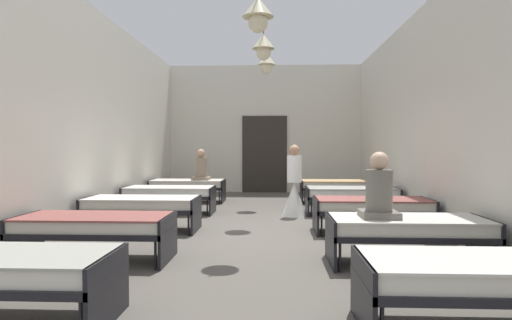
{
  "coord_description": "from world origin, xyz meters",
  "views": [
    {
      "loc": [
        0.32,
        -7.11,
        1.43
      ],
      "look_at": [
        0.0,
        0.14,
        1.21
      ],
      "focal_mm": 29.83,
      "sensor_mm": 36.0,
      "label": 1
    }
  ],
  "objects_px": {
    "bed_right_row_3": "(351,194)",
    "bed_right_row_4": "(338,186)",
    "nurse_near_aisle": "(294,190)",
    "bed_right_row_1": "(408,229)",
    "bed_left_row_1": "(95,226)",
    "patient_seated_secondary": "(379,193)",
    "bed_left_row_3": "(170,193)",
    "bed_left_row_4": "(188,185)",
    "bed_left_row_2": "(142,205)",
    "bed_right_row_2": "(372,207)",
    "patient_seated_primary": "(201,169)",
    "bed_right_row_0": "(485,276)"
  },
  "relations": [
    {
      "from": "bed_right_row_3",
      "to": "bed_right_row_4",
      "type": "bearing_deg",
      "value": 90.0
    },
    {
      "from": "nurse_near_aisle",
      "to": "bed_right_row_1",
      "type": "bearing_deg",
      "value": 108.77
    },
    {
      "from": "bed_left_row_1",
      "to": "bed_right_row_1",
      "type": "xyz_separation_m",
      "value": [
        3.87,
        0.0,
        0.0
      ]
    },
    {
      "from": "bed_left_row_1",
      "to": "bed_right_row_4",
      "type": "height_order",
      "value": "same"
    },
    {
      "from": "patient_seated_secondary",
      "to": "bed_right_row_4",
      "type": "bearing_deg",
      "value": 86.49
    },
    {
      "from": "bed_left_row_3",
      "to": "bed_left_row_4",
      "type": "distance_m",
      "value": 1.9
    },
    {
      "from": "bed_left_row_2",
      "to": "nurse_near_aisle",
      "type": "bearing_deg",
      "value": 32.22
    },
    {
      "from": "bed_left_row_4",
      "to": "bed_right_row_4",
      "type": "distance_m",
      "value": 3.87
    },
    {
      "from": "bed_left_row_3",
      "to": "nurse_near_aisle",
      "type": "xyz_separation_m",
      "value": [
        2.66,
        -0.22,
        0.09
      ]
    },
    {
      "from": "bed_right_row_2",
      "to": "bed_right_row_4",
      "type": "relative_size",
      "value": 1.0
    },
    {
      "from": "bed_right_row_4",
      "to": "bed_right_row_1",
      "type": "bearing_deg",
      "value": -90.0
    },
    {
      "from": "bed_left_row_1",
      "to": "nurse_near_aisle",
      "type": "xyz_separation_m",
      "value": [
        2.66,
        3.58,
        0.09
      ]
    },
    {
      "from": "bed_left_row_2",
      "to": "bed_right_row_2",
      "type": "distance_m",
      "value": 3.87
    },
    {
      "from": "bed_left_row_3",
      "to": "bed_left_row_1",
      "type": "bearing_deg",
      "value": -90.0
    },
    {
      "from": "bed_right_row_1",
      "to": "bed_right_row_4",
      "type": "relative_size",
      "value": 1.0
    },
    {
      "from": "bed_right_row_4",
      "to": "patient_seated_primary",
      "type": "xyz_separation_m",
      "value": [
        -3.52,
        -0.0,
        0.43
      ]
    },
    {
      "from": "bed_left_row_1",
      "to": "bed_right_row_4",
      "type": "distance_m",
      "value": 6.89
    },
    {
      "from": "bed_right_row_0",
      "to": "bed_right_row_4",
      "type": "xyz_separation_m",
      "value": [
        0.0,
        7.6,
        0.0
      ]
    },
    {
      "from": "bed_right_row_1",
      "to": "bed_left_row_3",
      "type": "distance_m",
      "value": 5.43
    },
    {
      "from": "bed_right_row_0",
      "to": "bed_left_row_1",
      "type": "relative_size",
      "value": 1.0
    },
    {
      "from": "bed_left_row_1",
      "to": "patient_seated_primary",
      "type": "xyz_separation_m",
      "value": [
        0.35,
        5.7,
        0.43
      ]
    },
    {
      "from": "bed_right_row_0",
      "to": "nurse_near_aisle",
      "type": "height_order",
      "value": "nurse_near_aisle"
    },
    {
      "from": "bed_right_row_2",
      "to": "nurse_near_aisle",
      "type": "xyz_separation_m",
      "value": [
        -1.21,
        1.68,
        0.09
      ]
    },
    {
      "from": "patient_seated_primary",
      "to": "bed_left_row_4",
      "type": "bearing_deg",
      "value": 179.28
    },
    {
      "from": "bed_right_row_1",
      "to": "bed_right_row_4",
      "type": "bearing_deg",
      "value": 90.0
    },
    {
      "from": "bed_right_row_4",
      "to": "bed_right_row_3",
      "type": "bearing_deg",
      "value": -90.0
    },
    {
      "from": "bed_right_row_0",
      "to": "bed_left_row_4",
      "type": "distance_m",
      "value": 8.53
    },
    {
      "from": "bed_left_row_2",
      "to": "bed_right_row_4",
      "type": "distance_m",
      "value": 5.43
    },
    {
      "from": "bed_left_row_4",
      "to": "patient_seated_secondary",
      "type": "distance_m",
      "value": 6.72
    },
    {
      "from": "bed_right_row_3",
      "to": "bed_right_row_1",
      "type": "bearing_deg",
      "value": -90.0
    },
    {
      "from": "bed_right_row_1",
      "to": "bed_right_row_3",
      "type": "distance_m",
      "value": 3.8
    },
    {
      "from": "bed_left_row_3",
      "to": "bed_right_row_3",
      "type": "bearing_deg",
      "value": 0.0
    },
    {
      "from": "bed_right_row_3",
      "to": "patient_seated_primary",
      "type": "distance_m",
      "value": 4.02
    },
    {
      "from": "bed_right_row_4",
      "to": "patient_seated_secondary",
      "type": "distance_m",
      "value": 5.74
    },
    {
      "from": "bed_right_row_1",
      "to": "nurse_near_aisle",
      "type": "xyz_separation_m",
      "value": [
        -1.21,
        3.58,
        0.09
      ]
    },
    {
      "from": "bed_right_row_2",
      "to": "nurse_near_aisle",
      "type": "height_order",
      "value": "nurse_near_aisle"
    },
    {
      "from": "bed_right_row_3",
      "to": "nurse_near_aisle",
      "type": "distance_m",
      "value": 1.24
    },
    {
      "from": "bed_right_row_0",
      "to": "bed_left_row_2",
      "type": "relative_size",
      "value": 1.0
    },
    {
      "from": "bed_left_row_2",
      "to": "patient_seated_secondary",
      "type": "xyz_separation_m",
      "value": [
        3.52,
        -1.91,
        0.43
      ]
    },
    {
      "from": "bed_right_row_1",
      "to": "bed_left_row_4",
      "type": "distance_m",
      "value": 6.89
    },
    {
      "from": "bed_right_row_2",
      "to": "bed_right_row_3",
      "type": "xyz_separation_m",
      "value": [
        0.0,
        1.9,
        0.0
      ]
    },
    {
      "from": "bed_right_row_1",
      "to": "patient_seated_primary",
      "type": "distance_m",
      "value": 6.71
    },
    {
      "from": "bed_right_row_0",
      "to": "bed_right_row_4",
      "type": "distance_m",
      "value": 7.6
    },
    {
      "from": "bed_left_row_1",
      "to": "bed_left_row_4",
      "type": "height_order",
      "value": "same"
    },
    {
      "from": "bed_right_row_3",
      "to": "bed_left_row_2",
      "type": "bearing_deg",
      "value": -153.87
    },
    {
      "from": "bed_right_row_2",
      "to": "bed_left_row_4",
      "type": "height_order",
      "value": "same"
    },
    {
      "from": "bed_right_row_1",
      "to": "nurse_near_aisle",
      "type": "relative_size",
      "value": 1.28
    },
    {
      "from": "bed_right_row_0",
      "to": "bed_right_row_3",
      "type": "height_order",
      "value": "same"
    },
    {
      "from": "bed_right_row_0",
      "to": "bed_left_row_1",
      "type": "xyz_separation_m",
      "value": [
        -3.87,
        1.9,
        0.0
      ]
    },
    {
      "from": "bed_left_row_1",
      "to": "bed_left_row_3",
      "type": "height_order",
      "value": "same"
    }
  ]
}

